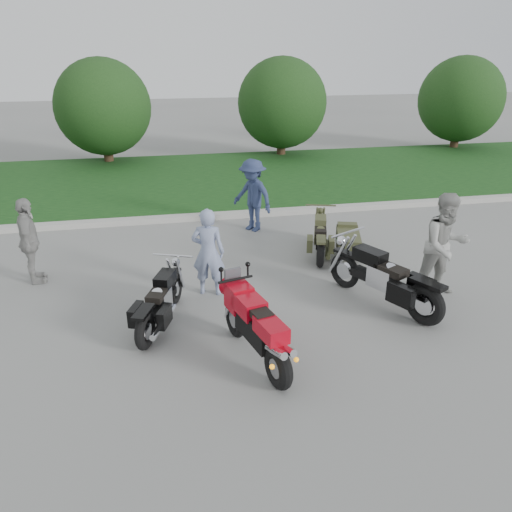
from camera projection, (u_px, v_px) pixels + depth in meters
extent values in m
plane|color=gray|center=(243.00, 335.00, 8.11)|extent=(80.00, 80.00, 0.00)
cube|color=#B0ADA5|center=(205.00, 217.00, 13.50)|extent=(60.00, 0.30, 0.15)
cube|color=#275B1F|center=(192.00, 180.00, 17.24)|extent=(60.00, 8.00, 0.14)
cylinder|color=#3F2B1C|center=(108.00, 149.00, 19.52)|extent=(0.36, 0.36, 1.20)
sphere|color=#183613|center=(103.00, 107.00, 18.90)|extent=(3.60, 3.60, 3.60)
cylinder|color=#3F2B1C|center=(281.00, 143.00, 20.79)|extent=(0.36, 0.36, 1.20)
sphere|color=#183613|center=(282.00, 103.00, 20.17)|extent=(3.60, 3.60, 3.60)
cylinder|color=#3F2B1C|center=(455.00, 137.00, 22.24)|extent=(0.36, 0.36, 1.20)
sphere|color=#183613|center=(461.00, 99.00, 21.62)|extent=(3.60, 3.60, 3.60)
torus|color=black|center=(278.00, 368.00, 6.77)|extent=(0.34, 0.66, 0.63)
torus|color=black|center=(235.00, 319.00, 7.99)|extent=(0.27, 0.62, 0.61)
cube|color=black|center=(256.00, 329.00, 7.24)|extent=(0.50, 0.95, 0.35)
cube|color=#AC0615|center=(249.00, 305.00, 7.32)|extent=(0.47, 0.63, 0.26)
cube|color=#AC0615|center=(271.00, 330.00, 6.77)|extent=(0.43, 0.62, 0.22)
cube|color=black|center=(260.00, 314.00, 7.01)|extent=(0.34, 0.41, 0.10)
cube|color=#AC0615|center=(239.00, 297.00, 7.65)|extent=(0.44, 0.48, 0.40)
cylinder|color=silver|center=(276.00, 352.00, 6.57)|extent=(0.23, 0.48, 0.22)
cylinder|color=silver|center=(285.00, 349.00, 6.63)|extent=(0.23, 0.48, 0.22)
torus|color=black|center=(145.00, 331.00, 7.66)|extent=(0.36, 0.63, 0.61)
torus|color=black|center=(175.00, 289.00, 9.02)|extent=(0.31, 0.58, 0.58)
cube|color=black|center=(161.00, 304.00, 8.31)|extent=(0.57, 1.08, 0.13)
cube|color=silver|center=(161.00, 300.00, 8.28)|extent=(0.40, 0.48, 0.32)
cube|color=black|center=(165.00, 279.00, 8.43)|extent=(0.41, 0.55, 0.20)
cube|color=black|center=(157.00, 295.00, 8.10)|extent=(0.40, 0.51, 0.11)
cube|color=black|center=(143.00, 312.00, 7.53)|extent=(0.36, 0.54, 0.05)
cylinder|color=silver|center=(165.00, 320.00, 8.05)|extent=(0.44, 0.96, 0.09)
torus|color=black|center=(425.00, 305.00, 8.29)|extent=(0.50, 0.74, 0.74)
torus|color=black|center=(344.00, 271.00, 9.60)|extent=(0.43, 0.68, 0.70)
cube|color=black|center=(382.00, 282.00, 8.91)|extent=(0.80, 1.27, 0.15)
cube|color=silver|center=(383.00, 277.00, 8.88)|extent=(0.51, 0.58, 0.38)
cube|color=black|center=(370.00, 256.00, 8.99)|extent=(0.54, 0.67, 0.24)
cube|color=black|center=(391.00, 270.00, 8.68)|extent=(0.52, 0.62, 0.13)
cube|color=black|center=(428.00, 284.00, 8.14)|extent=(0.48, 0.64, 0.07)
cylinder|color=silver|center=(406.00, 294.00, 8.80)|extent=(0.64, 1.12, 0.11)
torus|color=black|center=(320.00, 254.00, 10.51)|extent=(0.32, 0.62, 0.60)
torus|color=black|center=(319.00, 231.00, 11.85)|extent=(0.27, 0.57, 0.56)
cube|color=black|center=(320.00, 238.00, 11.15)|extent=(0.50, 1.07, 0.12)
cube|color=#414327|center=(320.00, 235.00, 11.12)|extent=(0.37, 0.46, 0.31)
cube|color=#414327|center=(321.00, 221.00, 11.27)|extent=(0.38, 0.54, 0.19)
cube|color=black|center=(321.00, 231.00, 10.94)|extent=(0.37, 0.49, 0.11)
cube|color=#414327|center=(321.00, 240.00, 10.39)|extent=(0.33, 0.52, 0.05)
cylinder|color=#414327|center=(327.00, 249.00, 10.90)|extent=(0.37, 0.95, 0.09)
cube|color=#414327|center=(348.00, 242.00, 11.02)|extent=(0.80, 1.24, 0.40)
torus|color=black|center=(358.00, 246.00, 11.04)|extent=(0.25, 0.50, 0.49)
imported|color=#8793B7|center=(208.00, 252.00, 9.18)|extent=(0.70, 0.55, 1.68)
imported|color=#9A9A94|center=(445.00, 246.00, 9.09)|extent=(1.00, 0.80, 1.96)
imported|color=navy|center=(253.00, 195.00, 12.40)|extent=(1.25, 1.34, 1.82)
imported|color=#979691|center=(29.00, 241.00, 9.62)|extent=(0.59, 1.07, 1.72)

